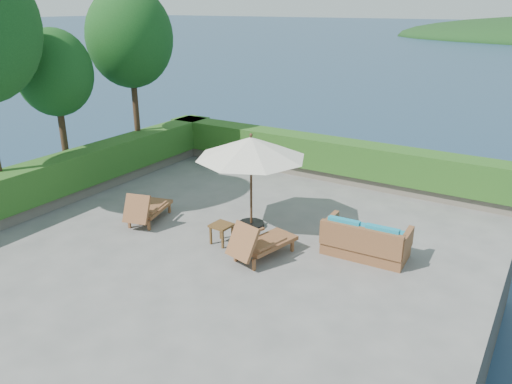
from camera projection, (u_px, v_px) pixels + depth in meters
The scene contains 14 objects.
ground at pixel (228, 242), 12.18m from camera, with size 12.00×12.00×0.00m, color gray.
foundation at pixel (230, 296), 12.73m from camera, with size 12.00×12.00×3.00m, color #524A41.
ocean at pixel (231, 343), 13.24m from camera, with size 600.00×600.00×0.00m, color #152543.
planter_wall_far at pixel (324, 173), 16.57m from camera, with size 12.00×0.60×0.36m, color #6E6758.
planter_wall_left at pixel (74, 192), 14.88m from camera, with size 0.60×12.00×0.36m, color #6E6758.
hedge_far at pixel (325, 153), 16.33m from camera, with size 12.40×0.90×1.00m, color #1E4012.
hedge_left at pixel (71, 171), 14.64m from camera, with size 0.90×12.40×1.00m, color #1E4012.
tree_mid at pixel (55, 73), 14.47m from camera, with size 2.20×2.20×4.83m.
tree_far at pixel (130, 38), 16.12m from camera, with size 2.80×2.80×6.03m.
patio_umbrella at pixel (251, 149), 12.27m from camera, with size 2.85×2.85×2.49m.
lounge_left at pixel (147, 209), 13.12m from camera, with size 1.07×1.73×0.93m.
lounge_right at pixel (260, 242), 11.23m from camera, with size 1.06×1.81×0.98m.
side_table at pixel (221, 228), 11.95m from camera, with size 0.51×0.51×0.50m.
wicker_loveseat at pixel (365, 242), 11.37m from camera, with size 1.95×1.06×0.94m.
Camera 1 is at (6.35, -8.96, 5.45)m, focal length 35.00 mm.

